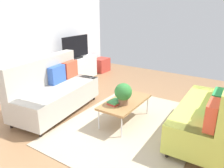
# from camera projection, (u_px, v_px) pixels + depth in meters

# --- Properties ---
(ground_plane) EXTENTS (7.68, 7.68, 0.00)m
(ground_plane) POSITION_uv_depth(u_px,v_px,m) (119.00, 126.00, 3.98)
(ground_plane) COLOR #936B47
(wall_far) EXTENTS (6.40, 0.12, 2.90)m
(wall_far) POSITION_uv_depth(u_px,v_px,m) (14.00, 35.00, 4.95)
(wall_far) COLOR silver
(wall_far) RESTS_ON ground_plane
(area_rug) EXTENTS (2.90, 2.20, 0.01)m
(area_rug) POSITION_uv_depth(u_px,v_px,m) (133.00, 125.00, 3.99)
(area_rug) COLOR tan
(area_rug) RESTS_ON ground_plane
(couch_beige) EXTENTS (1.99, 1.07, 1.10)m
(couch_beige) POSITION_uv_depth(u_px,v_px,m) (54.00, 91.00, 4.41)
(couch_beige) COLOR #B2ADA3
(couch_beige) RESTS_ON ground_plane
(couch_green) EXTENTS (1.92, 0.89, 1.10)m
(couch_green) POSITION_uv_depth(u_px,v_px,m) (212.00, 113.00, 3.48)
(couch_green) COLOR #C1CC51
(couch_green) RESTS_ON ground_plane
(coffee_table) EXTENTS (1.10, 0.56, 0.42)m
(coffee_table) POSITION_uv_depth(u_px,v_px,m) (125.00, 102.00, 4.01)
(coffee_table) COLOR #9E7042
(coffee_table) RESTS_ON ground_plane
(tv_console) EXTENTS (1.40, 0.44, 0.64)m
(tv_console) POSITION_uv_depth(u_px,v_px,m) (76.00, 69.00, 6.43)
(tv_console) COLOR silver
(tv_console) RESTS_ON ground_plane
(tv) EXTENTS (1.00, 0.20, 0.64)m
(tv) POSITION_uv_depth(u_px,v_px,m) (76.00, 48.00, 6.21)
(tv) COLOR black
(tv) RESTS_ON tv_console
(storage_trunk) EXTENTS (0.52, 0.40, 0.44)m
(storage_trunk) POSITION_uv_depth(u_px,v_px,m) (101.00, 65.00, 7.28)
(storage_trunk) COLOR #B2382D
(storage_trunk) RESTS_ON ground_plane
(potted_plant) EXTENTS (0.31, 0.31, 0.39)m
(potted_plant) POSITION_uv_depth(u_px,v_px,m) (123.00, 93.00, 3.78)
(potted_plant) COLOR brown
(potted_plant) RESTS_ON coffee_table
(table_book_0) EXTENTS (0.26, 0.21, 0.03)m
(table_book_0) POSITION_uv_depth(u_px,v_px,m) (115.00, 103.00, 3.88)
(table_book_0) COLOR red
(table_book_0) RESTS_ON coffee_table
(table_book_1) EXTENTS (0.26, 0.21, 0.03)m
(table_book_1) POSITION_uv_depth(u_px,v_px,m) (115.00, 101.00, 3.87)
(table_book_1) COLOR #3F8C4C
(table_book_1) RESTS_ON table_book_0
(vase_0) EXTENTS (0.09, 0.09, 0.13)m
(vase_0) POSITION_uv_depth(u_px,v_px,m) (60.00, 60.00, 5.87)
(vase_0) COLOR #B24C4C
(vase_0) RESTS_ON tv_console
(bottle_0) EXTENTS (0.05, 0.05, 0.21)m
(bottle_0) POSITION_uv_depth(u_px,v_px,m) (66.00, 58.00, 5.93)
(bottle_0) COLOR purple
(bottle_0) RESTS_ON tv_console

